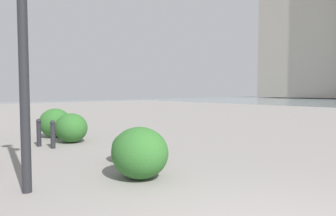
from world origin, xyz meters
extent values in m
cube|color=#B2A899|center=(28.50, -63.87, 19.50)|extent=(16.52, 11.82, 39.01)
cylinder|color=#232328|center=(3.53, 1.00, 2.07)|extent=(0.14, 0.14, 4.13)
cylinder|color=#232328|center=(6.71, -0.59, 0.32)|extent=(0.12, 0.12, 0.64)
sphere|color=#232328|center=(6.71, -0.59, 0.68)|extent=(0.13, 0.13, 0.13)
cylinder|color=#232328|center=(7.26, -0.42, 0.32)|extent=(0.12, 0.12, 0.65)
sphere|color=#232328|center=(7.26, -0.42, 0.69)|extent=(0.13, 0.13, 0.13)
ellipsoid|color=#2D6628|center=(8.58, -1.38, 0.47)|extent=(1.10, 0.99, 0.93)
ellipsoid|color=#2D6628|center=(3.00, -0.69, 0.45)|extent=(1.05, 0.95, 0.90)
ellipsoid|color=#2D6628|center=(7.27, -1.34, 0.43)|extent=(1.01, 0.91, 0.86)
ellipsoid|color=#387533|center=(4.14, -1.22, 0.32)|extent=(0.74, 0.67, 0.63)
camera|label=1|loc=(-1.22, 2.38, 1.53)|focal=32.53mm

